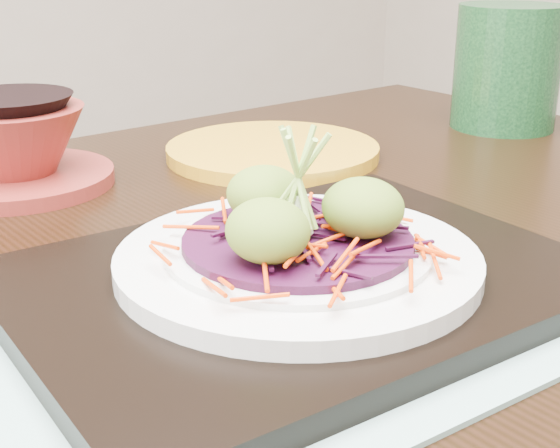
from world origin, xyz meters
TOP-DOWN VIEW (x-y plane):
  - dining_table at (0.10, 0.04)m, footprint 1.30×0.92m
  - placemat at (0.11, -0.03)m, footprint 0.41×0.32m
  - serving_tray at (0.11, -0.03)m, footprint 0.36×0.27m
  - white_plate at (0.11, -0.03)m, footprint 0.23×0.23m
  - cabbage_bed at (0.11, -0.03)m, footprint 0.15×0.15m
  - carrot_julienne at (0.11, -0.03)m, footprint 0.18×0.18m
  - guacamole_scoops at (0.11, -0.03)m, footprint 0.13×0.11m
  - scallion_garnish at (0.11, -0.03)m, footprint 0.05×0.05m
  - terracotta_bowl_set at (0.03, 0.31)m, footprint 0.23×0.23m
  - yellow_plate at (0.28, 0.26)m, footprint 0.27×0.27m
  - green_jar at (0.59, 0.21)m, footprint 0.15×0.15m

SIDE VIEW (x-z plane):
  - dining_table at x=0.10m, z-range 0.28..1.06m
  - placemat at x=0.11m, z-range 0.77..0.78m
  - yellow_plate at x=0.28m, z-range 0.77..0.79m
  - serving_tray at x=0.11m, z-range 0.78..0.79m
  - white_plate at x=0.11m, z-range 0.79..0.81m
  - terracotta_bowl_set at x=0.03m, z-range 0.77..0.84m
  - cabbage_bed at x=0.11m, z-range 0.81..0.81m
  - carrot_julienne at x=0.11m, z-range 0.81..0.82m
  - guacamole_scoops at x=0.11m, z-range 0.81..0.85m
  - green_jar at x=0.59m, z-range 0.77..0.92m
  - scallion_garnish at x=0.11m, z-range 0.81..0.89m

